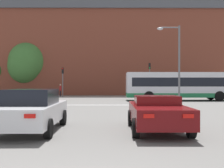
# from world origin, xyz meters

# --- Properties ---
(stop_line_strip) EXTENTS (9.49, 0.30, 0.01)m
(stop_line_strip) POSITION_xyz_m (0.00, 19.22, 0.00)
(stop_line_strip) COLOR silver
(stop_line_strip) RESTS_ON ground_plane
(far_pavement) EXTENTS (70.55, 2.50, 0.01)m
(far_pavement) POSITION_xyz_m (0.00, 34.78, 0.01)
(far_pavement) COLOR gray
(far_pavement) RESTS_ON ground_plane
(brick_civic_building) EXTENTS (39.53, 16.12, 17.43)m
(brick_civic_building) POSITION_xyz_m (-1.34, 46.03, 7.44)
(brick_civic_building) COLOR brown
(brick_civic_building) RESTS_ON ground_plane
(car_saloon_left) EXTENTS (2.10, 4.85, 1.54)m
(car_saloon_left) POSITION_xyz_m (-2.20, 6.63, 0.78)
(car_saloon_left) COLOR silver
(car_saloon_left) RESTS_ON ground_plane
(car_roadster_right) EXTENTS (2.04, 4.46, 1.30)m
(car_roadster_right) POSITION_xyz_m (2.42, 6.63, 0.68)
(car_roadster_right) COLOR #600C0F
(car_roadster_right) RESTS_ON ground_plane
(bus_crossing_lead) EXTENTS (11.45, 2.74, 2.92)m
(bus_crossing_lead) POSITION_xyz_m (8.11, 25.59, 1.56)
(bus_crossing_lead) COLOR silver
(bus_crossing_lead) RESTS_ON ground_plane
(traffic_light_far_left) EXTENTS (0.26, 0.31, 3.92)m
(traffic_light_far_left) POSITION_xyz_m (-5.71, 33.86, 2.65)
(traffic_light_far_left) COLOR slate
(traffic_light_far_left) RESTS_ON ground_plane
(traffic_light_far_right) EXTENTS (0.26, 0.31, 4.57)m
(traffic_light_far_right) POSITION_xyz_m (6.04, 34.45, 3.05)
(traffic_light_far_right) COLOR slate
(traffic_light_far_right) RESTS_ON ground_plane
(street_lamp_junction) EXTENTS (1.94, 0.36, 6.61)m
(street_lamp_junction) POSITION_xyz_m (6.13, 19.75, 4.07)
(street_lamp_junction) COLOR slate
(street_lamp_junction) RESTS_ON ground_plane
(pedestrian_waiting) EXTENTS (0.31, 0.44, 1.70)m
(pedestrian_waiting) POSITION_xyz_m (-6.18, 34.72, 0.99)
(pedestrian_waiting) COLOR black
(pedestrian_waiting) RESTS_ON ground_plane
(tree_by_building) EXTENTS (6.02, 6.02, 8.26)m
(tree_by_building) POSITION_xyz_m (-12.02, 39.64, 5.10)
(tree_by_building) COLOR #4C3823
(tree_by_building) RESTS_ON ground_plane
(tree_distant) EXTENTS (5.38, 5.38, 7.28)m
(tree_distant) POSITION_xyz_m (-12.29, 39.31, 4.45)
(tree_distant) COLOR #4C3823
(tree_distant) RESTS_ON ground_plane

